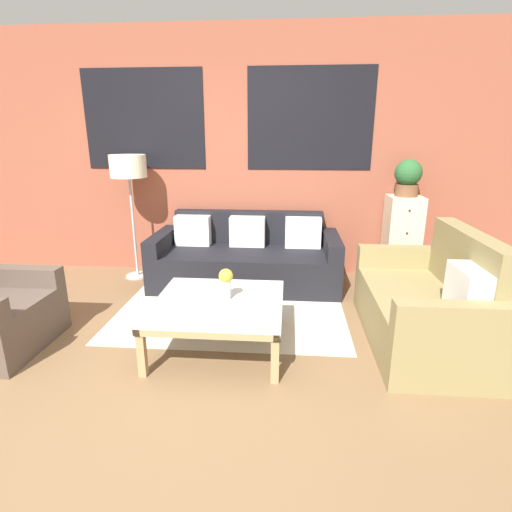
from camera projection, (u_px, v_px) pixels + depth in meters
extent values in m
plane|color=brown|center=(178.00, 381.00, 2.75)|extent=(16.00, 16.00, 0.00)
cube|color=brown|center=(227.00, 155.00, 4.67)|extent=(8.40, 0.08, 2.80)
cube|color=black|center=(144.00, 120.00, 4.59)|extent=(1.40, 0.01, 1.10)
cube|color=black|center=(310.00, 119.00, 4.44)|extent=(1.40, 0.01, 1.10)
cube|color=beige|center=(231.00, 311.00, 3.83)|extent=(2.16, 1.49, 0.00)
cube|color=black|center=(245.00, 270.00, 4.41)|extent=(1.73, 0.72, 0.40)
cube|color=black|center=(249.00, 243.00, 4.77)|extent=(1.73, 0.16, 0.78)
cube|color=black|center=(163.00, 258.00, 4.53)|extent=(0.16, 0.88, 0.58)
cube|color=black|center=(331.00, 262.00, 4.38)|extent=(0.16, 0.88, 0.58)
cube|color=white|center=(193.00, 231.00, 4.62)|extent=(0.40, 0.16, 0.34)
cube|color=beige|center=(247.00, 232.00, 4.57)|extent=(0.40, 0.16, 0.34)
cube|color=white|center=(303.00, 233.00, 4.52)|extent=(0.40, 0.16, 0.34)
cube|color=olive|center=(409.00, 317.00, 3.24)|extent=(0.64, 1.21, 0.42)
cube|color=olive|center=(465.00, 290.00, 3.14)|extent=(0.16, 1.21, 0.92)
cube|color=olive|center=(399.00, 277.00, 3.85)|extent=(0.80, 0.14, 0.62)
cube|color=olive|center=(453.00, 348.00, 2.56)|extent=(0.80, 0.14, 0.62)
cube|color=white|center=(467.00, 292.00, 2.75)|extent=(0.16, 0.40, 0.34)
cube|color=brown|center=(2.00, 325.00, 3.13)|extent=(0.64, 0.55, 0.40)
cube|color=brown|center=(19.00, 298.00, 3.44)|extent=(0.80, 0.14, 0.56)
cube|color=silver|center=(218.00, 302.00, 3.11)|extent=(1.00, 1.00, 0.01)
cube|color=tan|center=(206.00, 334.00, 2.67)|extent=(1.00, 0.05, 0.05)
cube|color=tan|center=(228.00, 284.00, 3.57)|extent=(1.00, 0.05, 0.05)
cube|color=tan|center=(159.00, 303.00, 3.16)|extent=(0.05, 1.00, 0.05)
cube|color=tan|center=(279.00, 307.00, 3.08)|extent=(0.05, 1.00, 0.05)
cube|color=tan|center=(142.00, 352.00, 2.76)|extent=(0.06, 0.05, 0.37)
cube|color=tan|center=(275.00, 358.00, 2.69)|extent=(0.05, 0.05, 0.37)
cube|color=tan|center=(178.00, 300.00, 3.64)|extent=(0.06, 0.06, 0.37)
cube|color=tan|center=(279.00, 303.00, 3.57)|extent=(0.05, 0.06, 0.37)
cylinder|color=#B2B2B7|center=(138.00, 275.00, 4.80)|extent=(0.28, 0.28, 0.02)
cylinder|color=#B2B2B7|center=(134.00, 228.00, 4.63)|extent=(0.03, 0.03, 1.15)
cylinder|color=beige|center=(128.00, 166.00, 4.43)|extent=(0.40, 0.40, 0.25)
cube|color=beige|center=(401.00, 240.00, 4.52)|extent=(0.36, 0.37, 0.99)
sphere|color=#38332D|center=(410.00, 210.00, 4.23)|extent=(0.02, 0.02, 0.02)
sphere|color=#38332D|center=(407.00, 233.00, 4.30)|extent=(0.02, 0.02, 0.02)
sphere|color=#38332D|center=(405.00, 255.00, 4.37)|extent=(0.02, 0.02, 0.02)
sphere|color=#38332D|center=(402.00, 276.00, 4.44)|extent=(0.02, 0.02, 0.02)
cylinder|color=brown|center=(407.00, 190.00, 4.36)|extent=(0.24, 0.24, 0.13)
sphere|color=#285B2D|center=(408.00, 173.00, 4.31)|extent=(0.29, 0.29, 0.29)
cylinder|color=silver|center=(226.00, 290.00, 3.13)|extent=(0.07, 0.07, 0.15)
sphere|color=gold|center=(226.00, 276.00, 3.10)|extent=(0.11, 0.11, 0.11)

